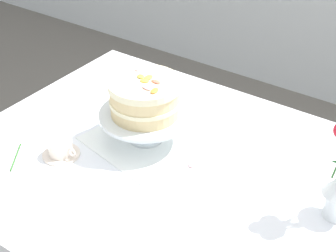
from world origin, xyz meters
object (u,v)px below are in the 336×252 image
Objects in this scene: cake_stand at (146,118)px; teacup at (61,149)px; layer_cake at (145,97)px; dining_table at (181,198)px.

teacup is (-0.16, -0.21, -0.06)m from cake_stand.
cake_stand is 1.31× the size of layer_cake.
teacup is at bearing -127.09° from cake_stand.
layer_cake is (-0.19, 0.08, 0.25)m from dining_table.
layer_cake reaches higher than teacup.
dining_table is 0.39m from teacup.
teacup is at bearing -127.10° from layer_cake.
cake_stand reaches higher than dining_table.
layer_cake is 0.30m from teacup.
cake_stand is 2.42× the size of teacup.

